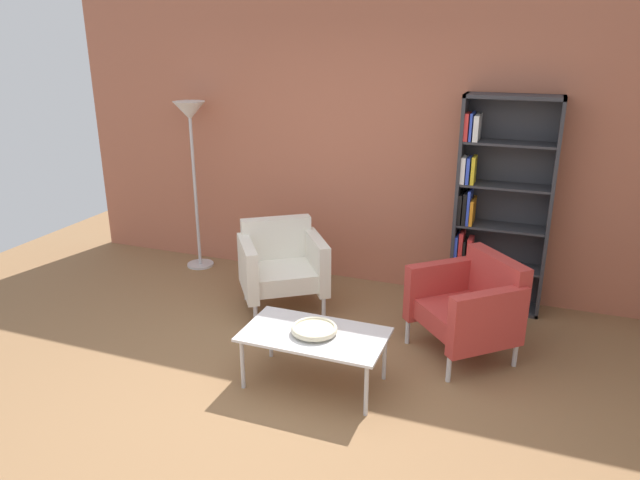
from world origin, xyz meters
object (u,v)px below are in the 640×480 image
at_px(armchair_near_window, 281,264).
at_px(floor_lamp_torchiere, 191,131).
at_px(coffee_table_low, 314,337).
at_px(armchair_spare_guest, 470,305).
at_px(bookshelf_tall, 494,209).
at_px(decorative_bowl, 314,329).

xyz_separation_m(armchair_near_window, floor_lamp_torchiere, (-1.24, 0.60, 1.03)).
bearing_deg(coffee_table_low, armchair_spare_guest, 40.72).
distance_m(armchair_near_window, armchair_spare_guest, 1.72).
height_order(armchair_near_window, floor_lamp_torchiere, floor_lamp_torchiere).
relative_size(armchair_near_window, armchair_spare_guest, 1.00).
height_order(bookshelf_tall, coffee_table_low, bookshelf_tall).
bearing_deg(armchair_near_window, armchair_spare_guest, -44.18).
height_order(armchair_near_window, armchair_spare_guest, same).
bearing_deg(armchair_spare_guest, decorative_bowl, -91.22).
bearing_deg(bookshelf_tall, decorative_bowl, -119.10).
xyz_separation_m(bookshelf_tall, decorative_bowl, (-1.00, -1.79, -0.48)).
bearing_deg(floor_lamp_torchiere, armchair_near_window, -25.91).
relative_size(decorative_bowl, armchair_spare_guest, 0.34).
xyz_separation_m(armchair_near_window, armchair_spare_guest, (1.70, -0.26, 0.00)).
bearing_deg(bookshelf_tall, floor_lamp_torchiere, -177.94).
xyz_separation_m(coffee_table_low, floor_lamp_torchiere, (-1.98, 1.69, 1.08)).
relative_size(bookshelf_tall, decorative_bowl, 5.94).
relative_size(armchair_near_window, floor_lamp_torchiere, 0.54).
distance_m(decorative_bowl, armchair_near_window, 1.31).
height_order(decorative_bowl, armchair_near_window, armchair_near_window).
distance_m(armchair_near_window, floor_lamp_torchiere, 1.72).
relative_size(coffee_table_low, floor_lamp_torchiere, 0.57).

